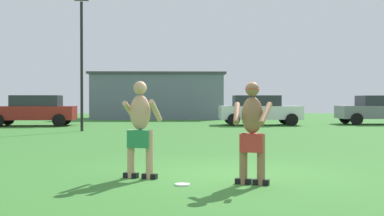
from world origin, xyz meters
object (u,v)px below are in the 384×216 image
at_px(car_gray_far_end, 379,109).
at_px(lamp_post, 82,49).
at_px(player_in_red, 252,128).
at_px(car_white_near_post, 259,110).
at_px(car_red_mid_lot, 34,110).
at_px(frisbee, 182,185).
at_px(player_near, 140,127).

height_order(car_gray_far_end, lamp_post, lamp_post).
xyz_separation_m(player_in_red, car_white_near_post, (3.19, 18.44, -0.08)).
distance_m(car_red_mid_lot, car_gray_far_end, 18.60).
bearing_deg(car_red_mid_lot, car_white_near_post, 1.94).
bearing_deg(frisbee, player_in_red, 1.53).
xyz_separation_m(player_in_red, lamp_post, (-5.29, 13.60, 2.65)).
bearing_deg(player_in_red, lamp_post, 111.25).
relative_size(player_in_red, frisbee, 6.65).
relative_size(player_near, car_red_mid_lot, 0.38).
bearing_deg(car_white_near_post, car_red_mid_lot, -178.06).
relative_size(player_in_red, car_white_near_post, 0.38).
bearing_deg(car_red_mid_lot, frisbee, -67.46).
distance_m(player_near, car_red_mid_lot, 18.63).
height_order(frisbee, car_gray_far_end, car_gray_far_end).
height_order(frisbee, car_white_near_post, car_white_near_post).
relative_size(player_near, car_gray_far_end, 0.39).
relative_size(car_white_near_post, lamp_post, 0.74).
bearing_deg(car_white_near_post, frisbee, -103.13).
height_order(player_in_red, car_white_near_post, player_in_red).
bearing_deg(frisbee, car_red_mid_lot, 112.54).
bearing_deg(player_near, frisbee, -45.16).
relative_size(car_white_near_post, car_gray_far_end, 1.00).
xyz_separation_m(player_near, car_white_near_post, (5.02, 17.75, -0.06)).
xyz_separation_m(player_in_red, car_gray_far_end, (9.95, 19.14, -0.08)).
bearing_deg(car_gray_far_end, car_red_mid_lot, -176.62).
height_order(player_near, car_white_near_post, player_near).
xyz_separation_m(car_white_near_post, car_gray_far_end, (6.76, 0.70, 0.00)).
distance_m(frisbee, car_red_mid_lot, 19.58).
height_order(player_near, lamp_post, lamp_post).
height_order(frisbee, car_red_mid_lot, car_red_mid_lot).
relative_size(frisbee, car_white_near_post, 0.06).
xyz_separation_m(player_near, car_red_mid_lot, (-6.78, 17.35, -0.06)).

